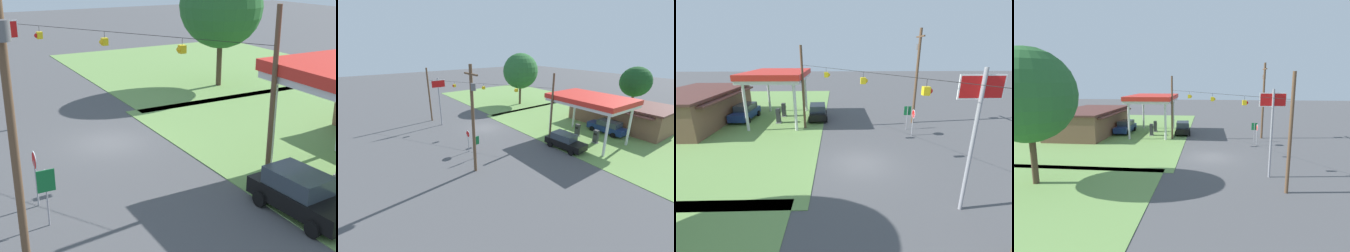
# 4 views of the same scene
# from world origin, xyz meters

# --- Properties ---
(ground_plane) EXTENTS (160.00, 160.00, 0.00)m
(ground_plane) POSITION_xyz_m (0.00, 0.00, 0.00)
(ground_plane) COLOR #4C4C4F
(grass_verge_station_corner) EXTENTS (36.00, 28.00, 0.04)m
(grass_verge_station_corner) POSITION_xyz_m (13.08, 17.16, 0.02)
(grass_verge_station_corner) COLOR #6B934C
(grass_verge_station_corner) RESTS_ON ground
(gas_station_canopy) EXTENTS (9.19, 6.18, 5.55)m
(gas_station_canopy) POSITION_xyz_m (11.08, 8.15, 5.03)
(gas_station_canopy) COLOR silver
(gas_station_canopy) RESTS_ON ground
(gas_station_store) EXTENTS (13.48, 7.85, 3.52)m
(gas_station_store) POSITION_xyz_m (10.46, 17.14, 1.77)
(gas_station_store) COLOR brown
(gas_station_store) RESTS_ON ground
(fuel_pump_near) EXTENTS (0.71, 0.56, 1.65)m
(fuel_pump_near) POSITION_xyz_m (9.73, 8.15, 0.79)
(fuel_pump_near) COLOR gray
(fuel_pump_near) RESTS_ON ground
(fuel_pump_far) EXTENTS (0.71, 0.56, 1.65)m
(fuel_pump_far) POSITION_xyz_m (12.43, 8.15, 0.79)
(fuel_pump_far) COLOR gray
(fuel_pump_far) RESTS_ON ground
(car_at_pumps_front) EXTENTS (4.73, 2.38, 1.81)m
(car_at_pumps_front) POSITION_xyz_m (11.23, 3.93, 0.93)
(car_at_pumps_front) COLOR black
(car_at_pumps_front) RESTS_ON ground
(car_at_pumps_rear) EXTENTS (5.05, 2.21, 1.79)m
(car_at_pumps_rear) POSITION_xyz_m (11.39, 12.36, 0.93)
(car_at_pumps_rear) COLOR navy
(car_at_pumps_rear) RESTS_ON ground
(stop_sign_roadside) EXTENTS (0.80, 0.08, 2.50)m
(stop_sign_roadside) POSITION_xyz_m (5.48, -5.38, 1.81)
(stop_sign_roadside) COLOR #99999E
(stop_sign_roadside) RESTS_ON ground
(stop_sign_overhead) EXTENTS (0.22, 2.00, 6.95)m
(stop_sign_overhead) POSITION_xyz_m (-4.95, -4.49, 4.87)
(stop_sign_overhead) COLOR gray
(stop_sign_overhead) RESTS_ON ground
(route_sign) EXTENTS (0.10, 0.70, 2.40)m
(route_sign) POSITION_xyz_m (7.28, -5.38, 1.71)
(route_sign) COLOR gray
(route_sign) RESTS_ON ground
(utility_pole_main) EXTENTS (2.20, 0.44, 9.81)m
(utility_pole_main) POSITION_xyz_m (9.58, -6.74, 5.48)
(utility_pole_main) COLOR brown
(utility_pole_main) RESTS_ON ground
(signal_span_gantry) EXTENTS (16.09, 10.24, 8.15)m
(signal_span_gantry) POSITION_xyz_m (-0.00, -0.01, 4.39)
(signal_span_gantry) COLOR brown
(signal_span_gantry) RESTS_ON ground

